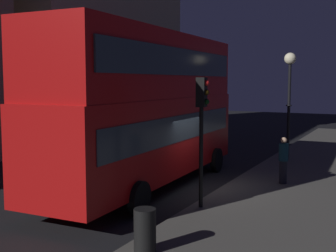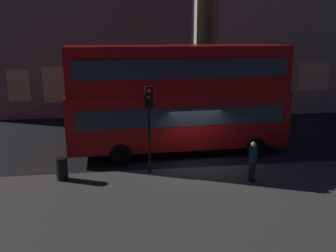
# 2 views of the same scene
# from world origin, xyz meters

# --- Properties ---
(ground_plane) EXTENTS (80.00, 80.00, 0.00)m
(ground_plane) POSITION_xyz_m (0.00, 0.00, 0.00)
(ground_plane) COLOR black
(building_plain_facade) EXTENTS (14.98, 8.58, 16.99)m
(building_plain_facade) POSITION_xyz_m (10.93, 13.71, 8.49)
(building_plain_facade) COLOR tan
(building_plain_facade) RESTS_ON ground
(double_decker_bus) EXTENTS (11.12, 3.24, 5.47)m
(double_decker_bus) POSITION_xyz_m (-0.62, 1.54, 3.05)
(double_decker_bus) COLOR #B20F0F
(double_decker_bus) RESTS_ON ground
(traffic_light_near_kerb) EXTENTS (0.34, 0.38, 3.81)m
(traffic_light_near_kerb) POSITION_xyz_m (-2.33, -1.30, 2.86)
(traffic_light_near_kerb) COLOR black
(traffic_light_near_kerb) RESTS_ON sidewalk_slab
(street_lamp) EXTENTS (0.56, 0.56, 5.04)m
(street_lamp) POSITION_xyz_m (7.08, -1.77, 4.01)
(street_lamp) COLOR black
(street_lamp) RESTS_ON sidewalk_slab
(pedestrian) EXTENTS (0.34, 0.34, 1.69)m
(pedestrian) POSITION_xyz_m (1.78, -2.76, 0.99)
(pedestrian) COLOR black
(pedestrian) RESTS_ON sidewalk_slab
(litter_bin) EXTENTS (0.49, 0.49, 0.96)m
(litter_bin) POSITION_xyz_m (-6.02, -1.56, 0.60)
(litter_bin) COLOR black
(litter_bin) RESTS_ON sidewalk_slab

